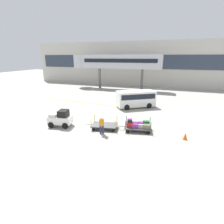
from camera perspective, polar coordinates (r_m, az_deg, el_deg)
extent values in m
plane|color=#9E9B91|center=(16.49, -6.63, -4.79)|extent=(120.00, 120.00, 0.00)
cube|color=yellow|center=(24.73, -7.32, 2.86)|extent=(15.26, 1.64, 0.01)
cube|color=#BCB7AD|center=(40.28, 9.75, 15.22)|extent=(51.65, 2.40, 9.42)
cube|color=#2D3847|center=(39.03, 9.46, 15.85)|extent=(49.07, 0.12, 2.80)
cube|color=#B7B7BC|center=(35.13, 2.72, 16.09)|extent=(15.87, 2.20, 2.60)
cylinder|color=#B7B7BC|center=(38.42, -10.08, 15.99)|extent=(3.00, 3.00, 2.60)
cube|color=black|center=(34.03, 2.16, 16.39)|extent=(14.28, 0.08, 0.70)
cylinder|color=#59595B|center=(36.84, -4.00, 10.99)|extent=(0.50, 0.50, 4.01)
cylinder|color=#59595B|center=(34.41, 9.74, 10.31)|extent=(0.50, 0.50, 4.01)
cube|color=white|center=(17.01, -16.54, -2.44)|extent=(2.26, 1.46, 0.70)
cube|color=black|center=(16.66, -15.59, -0.42)|extent=(0.96, 1.12, 0.60)
cube|color=silver|center=(17.11, -18.43, -0.84)|extent=(0.86, 1.05, 0.24)
cylinder|color=black|center=(17.86, -17.74, -2.79)|extent=(0.58, 0.28, 0.56)
cylinder|color=black|center=(17.00, -19.26, -3.99)|extent=(0.58, 0.28, 0.56)
cylinder|color=black|center=(17.31, -13.67, -3.09)|extent=(0.58, 0.28, 0.56)
cylinder|color=black|center=(16.42, -15.03, -4.36)|extent=(0.58, 0.28, 0.56)
cube|color=#4C4C4F|center=(15.83, -2.50, -4.26)|extent=(2.51, 1.79, 0.08)
cylinder|color=gold|center=(16.50, -5.69, -1.95)|extent=(0.06, 0.06, 0.70)
cylinder|color=gold|center=(15.34, -6.87, -3.55)|extent=(0.06, 0.06, 0.70)
cylinder|color=gold|center=(16.12, 1.62, -2.35)|extent=(0.06, 0.06, 0.70)
cylinder|color=gold|center=(14.93, 1.00, -4.02)|extent=(0.06, 0.06, 0.70)
cylinder|color=black|center=(16.62, -5.02, -3.96)|extent=(0.33, 0.16, 0.32)
cylinder|color=black|center=(15.55, -6.05, -5.55)|extent=(0.33, 0.16, 0.32)
cylinder|color=black|center=(16.31, 0.90, -4.32)|extent=(0.33, 0.16, 0.32)
cylinder|color=black|center=(15.23, 0.28, -5.97)|extent=(0.33, 0.16, 0.32)
cylinder|color=#333333|center=(16.18, -7.73, -3.99)|extent=(0.70, 0.17, 0.05)
cube|color=#4C4C4F|center=(15.56, 8.45, -4.85)|extent=(2.51, 1.79, 0.08)
cylinder|color=#237033|center=(16.05, 4.76, -2.50)|extent=(0.06, 0.06, 0.70)
cylinder|color=#237033|center=(14.85, 4.39, -4.20)|extent=(0.06, 0.06, 0.70)
cylinder|color=#237033|center=(16.06, 12.31, -2.85)|extent=(0.06, 0.06, 0.70)
cylinder|color=#237033|center=(14.86, 12.58, -4.57)|extent=(0.06, 0.06, 0.70)
cylinder|color=black|center=(16.20, 5.38, -4.55)|extent=(0.33, 0.16, 0.32)
cylinder|color=black|center=(15.11, 5.10, -6.25)|extent=(0.33, 0.16, 0.32)
cylinder|color=black|center=(16.21, 11.50, -4.83)|extent=(0.33, 0.16, 0.32)
cylinder|color=black|center=(15.12, 11.67, -6.54)|extent=(0.33, 0.16, 0.32)
cylinder|color=#333333|center=(15.63, 2.92, -4.64)|extent=(0.70, 0.17, 0.05)
cube|color=#8C338C|center=(15.78, 5.74, -3.61)|extent=(0.54, 0.28, 0.32)
cube|color=red|center=(15.20, 5.82, -4.21)|extent=(0.55, 0.31, 0.45)
cube|color=#8C338C|center=(15.78, 7.57, -3.73)|extent=(0.62, 0.41, 0.30)
cube|color=#8C338C|center=(15.17, 7.59, -4.52)|extent=(0.56, 0.32, 0.36)
cube|color=#8C338C|center=(15.80, 9.27, -3.73)|extent=(0.46, 0.38, 0.32)
cube|color=#99999E|center=(15.18, 9.28, -4.61)|extent=(0.46, 0.34, 0.34)
cube|color=#236B2D|center=(15.75, 11.03, -3.63)|extent=(0.60, 0.47, 0.47)
cube|color=#726651|center=(15.16, 11.23, -4.72)|extent=(0.63, 0.39, 0.36)
cube|color=#8C338C|center=(15.68, 5.77, -2.63)|extent=(0.45, 0.40, 0.25)
cube|color=black|center=(15.08, 5.86, -2.98)|extent=(0.43, 0.37, 0.24)
cylinder|color=#2D334C|center=(14.77, -3.75, -5.73)|extent=(0.16, 0.16, 0.82)
cylinder|color=#2D334C|center=(14.77, -2.98, -5.72)|extent=(0.16, 0.16, 0.82)
cube|color=orange|center=(14.42, -3.42, -3.42)|extent=(0.53, 0.54, 0.61)
sphere|color=tan|center=(14.18, -3.45, -2.21)|extent=(0.22, 0.22, 0.22)
cube|color=white|center=(22.59, 7.73, 4.41)|extent=(5.06, 4.22, 1.90)
cube|color=black|center=(22.50, 7.77, 5.40)|extent=(4.76, 4.04, 0.64)
cylinder|color=black|center=(21.49, 4.81, 1.60)|extent=(0.70, 0.57, 0.68)
cylinder|color=black|center=(22.61, 11.97, 2.08)|extent=(0.70, 0.57, 0.68)
cone|color=#EA590F|center=(15.03, 22.78, -7.31)|extent=(0.36, 0.36, 0.55)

